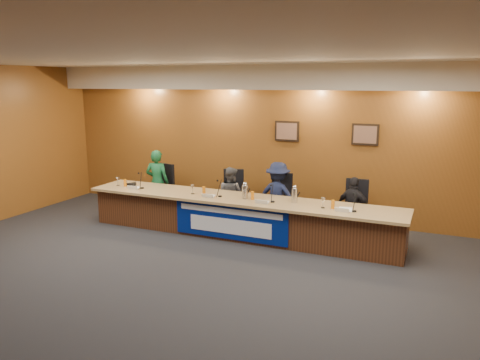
% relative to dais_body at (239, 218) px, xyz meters
% --- Properties ---
extents(floor, '(10.00, 10.00, 0.00)m').
position_rel_dais_body_xyz_m(floor, '(0.00, -2.40, -0.35)').
color(floor, black).
rests_on(floor, ground).
extents(ceiling, '(10.00, 8.00, 0.04)m').
position_rel_dais_body_xyz_m(ceiling, '(0.00, -2.40, 2.85)').
color(ceiling, silver).
rests_on(ceiling, wall_back).
extents(wall_back, '(10.00, 0.04, 3.20)m').
position_rel_dais_body_xyz_m(wall_back, '(0.00, 1.60, 1.25)').
color(wall_back, brown).
rests_on(wall_back, floor).
extents(soffit, '(10.00, 0.50, 0.50)m').
position_rel_dais_body_xyz_m(soffit, '(0.00, 1.35, 2.60)').
color(soffit, beige).
rests_on(soffit, wall_back).
extents(dais_body, '(6.00, 0.80, 0.70)m').
position_rel_dais_body_xyz_m(dais_body, '(0.00, 0.00, 0.00)').
color(dais_body, '#452412').
rests_on(dais_body, floor).
extents(dais_top, '(6.10, 0.95, 0.05)m').
position_rel_dais_body_xyz_m(dais_top, '(0.00, -0.05, 0.38)').
color(dais_top, '#9B7C4E').
rests_on(dais_top, dais_body).
extents(banner, '(2.20, 0.02, 0.65)m').
position_rel_dais_body_xyz_m(banner, '(0.00, -0.41, 0.03)').
color(banner, navy).
rests_on(banner, dais_body).
extents(banner_text_upper, '(2.00, 0.01, 0.10)m').
position_rel_dais_body_xyz_m(banner_text_upper, '(0.00, -0.43, 0.23)').
color(banner_text_upper, silver).
rests_on(banner_text_upper, banner).
extents(banner_text_lower, '(1.60, 0.01, 0.28)m').
position_rel_dais_body_xyz_m(banner_text_lower, '(0.00, -0.43, -0.05)').
color(banner_text_lower, silver).
rests_on(banner_text_lower, banner).
extents(wall_photo_left, '(0.52, 0.04, 0.42)m').
position_rel_dais_body_xyz_m(wall_photo_left, '(0.40, 1.57, 1.50)').
color(wall_photo_left, black).
rests_on(wall_photo_left, wall_back).
extents(wall_photo_right, '(0.52, 0.04, 0.42)m').
position_rel_dais_body_xyz_m(wall_photo_right, '(2.00, 1.57, 1.50)').
color(wall_photo_right, black).
rests_on(wall_photo_right, wall_back).
extents(panelist_a, '(0.57, 0.42, 1.42)m').
position_rel_dais_body_xyz_m(panelist_a, '(-2.25, 0.67, 0.36)').
color(panelist_a, '#13522B').
rests_on(panelist_a, floor).
extents(panelist_b, '(0.65, 0.56, 1.17)m').
position_rel_dais_body_xyz_m(panelist_b, '(-0.49, 0.67, 0.24)').
color(panelist_b, '#4D4D52').
rests_on(panelist_b, floor).
extents(panelist_c, '(0.89, 0.54, 1.34)m').
position_rel_dais_body_xyz_m(panelist_c, '(0.53, 0.67, 0.32)').
color(panelist_c, '#111835').
rests_on(panelist_c, floor).
extents(panelist_d, '(0.74, 0.47, 1.17)m').
position_rel_dais_body_xyz_m(panelist_d, '(2.00, 0.67, 0.23)').
color(panelist_d, black).
rests_on(panelist_d, floor).
extents(office_chair_a, '(0.59, 0.59, 0.08)m').
position_rel_dais_body_xyz_m(office_chair_a, '(-2.25, 0.77, 0.13)').
color(office_chair_a, black).
rests_on(office_chair_a, floor).
extents(office_chair_b, '(0.60, 0.60, 0.08)m').
position_rel_dais_body_xyz_m(office_chair_b, '(-0.49, 0.77, 0.13)').
color(office_chair_b, black).
rests_on(office_chair_b, floor).
extents(office_chair_c, '(0.53, 0.53, 0.08)m').
position_rel_dais_body_xyz_m(office_chair_c, '(0.53, 0.77, 0.13)').
color(office_chair_c, black).
rests_on(office_chair_c, floor).
extents(office_chair_d, '(0.49, 0.49, 0.08)m').
position_rel_dais_body_xyz_m(office_chair_d, '(2.00, 0.77, 0.13)').
color(office_chair_d, black).
rests_on(office_chair_d, floor).
extents(nameplate_a, '(0.24, 0.08, 0.10)m').
position_rel_dais_body_xyz_m(nameplate_a, '(-2.22, -0.27, 0.45)').
color(nameplate_a, white).
rests_on(nameplate_a, dais_top).
extents(microphone_a, '(0.07, 0.07, 0.02)m').
position_rel_dais_body_xyz_m(microphone_a, '(-2.09, -0.12, 0.41)').
color(microphone_a, black).
rests_on(microphone_a, dais_top).
extents(juice_glass_a, '(0.06, 0.06, 0.15)m').
position_rel_dais_body_xyz_m(juice_glass_a, '(-2.52, -0.10, 0.47)').
color(juice_glass_a, orange).
rests_on(juice_glass_a, dais_top).
extents(water_glass_a, '(0.08, 0.08, 0.18)m').
position_rel_dais_body_xyz_m(water_glass_a, '(-2.69, -0.12, 0.49)').
color(water_glass_a, silver).
rests_on(water_glass_a, dais_top).
extents(nameplate_b, '(0.24, 0.08, 0.10)m').
position_rel_dais_body_xyz_m(nameplate_b, '(-0.52, -0.28, 0.45)').
color(nameplate_b, white).
rests_on(nameplate_b, dais_top).
extents(microphone_b, '(0.07, 0.07, 0.02)m').
position_rel_dais_body_xyz_m(microphone_b, '(-0.34, -0.12, 0.41)').
color(microphone_b, black).
rests_on(microphone_b, dais_top).
extents(juice_glass_b, '(0.06, 0.06, 0.15)m').
position_rel_dais_body_xyz_m(juice_glass_b, '(-0.71, -0.07, 0.47)').
color(juice_glass_b, orange).
rests_on(juice_glass_b, dais_top).
extents(water_glass_b, '(0.08, 0.08, 0.18)m').
position_rel_dais_body_xyz_m(water_glass_b, '(-0.91, -0.14, 0.49)').
color(water_glass_b, silver).
rests_on(water_glass_b, dais_top).
extents(nameplate_c, '(0.24, 0.08, 0.10)m').
position_rel_dais_body_xyz_m(nameplate_c, '(0.56, -0.31, 0.45)').
color(nameplate_c, white).
rests_on(nameplate_c, dais_top).
extents(microphone_c, '(0.07, 0.07, 0.02)m').
position_rel_dais_body_xyz_m(microphone_c, '(0.70, -0.11, 0.41)').
color(microphone_c, black).
rests_on(microphone_c, dais_top).
extents(juice_glass_c, '(0.06, 0.06, 0.15)m').
position_rel_dais_body_xyz_m(juice_glass_c, '(0.30, -0.08, 0.47)').
color(juice_glass_c, orange).
rests_on(juice_glass_c, dais_top).
extents(water_glass_c, '(0.08, 0.08, 0.18)m').
position_rel_dais_body_xyz_m(water_glass_c, '(0.15, -0.09, 0.49)').
color(water_glass_c, silver).
rests_on(water_glass_c, dais_top).
extents(nameplate_d, '(0.24, 0.08, 0.10)m').
position_rel_dais_body_xyz_m(nameplate_d, '(1.97, -0.27, 0.45)').
color(nameplate_d, white).
rests_on(nameplate_d, dais_top).
extents(microphone_d, '(0.07, 0.07, 0.02)m').
position_rel_dais_body_xyz_m(microphone_d, '(2.15, -0.16, 0.41)').
color(microphone_d, black).
rests_on(microphone_d, dais_top).
extents(juice_glass_d, '(0.06, 0.06, 0.15)m').
position_rel_dais_body_xyz_m(juice_glass_d, '(1.78, -0.11, 0.47)').
color(juice_glass_d, orange).
rests_on(juice_glass_d, dais_top).
extents(water_glass_d, '(0.08, 0.08, 0.18)m').
position_rel_dais_body_xyz_m(water_glass_d, '(1.62, -0.14, 0.49)').
color(water_glass_d, silver).
rests_on(water_glass_d, dais_top).
extents(carafe_mid, '(0.12, 0.12, 0.25)m').
position_rel_dais_body_xyz_m(carafe_mid, '(0.14, -0.06, 0.52)').
color(carafe_mid, silver).
rests_on(carafe_mid, dais_top).
extents(carafe_right, '(0.11, 0.11, 0.26)m').
position_rel_dais_body_xyz_m(carafe_right, '(1.07, 0.01, 0.53)').
color(carafe_right, silver).
rests_on(carafe_right, dais_top).
extents(speakerphone, '(0.32, 0.32, 0.05)m').
position_rel_dais_body_xyz_m(speakerphone, '(-2.44, 0.00, 0.43)').
color(speakerphone, black).
rests_on(speakerphone, dais_top).
extents(paper_stack, '(0.26, 0.33, 0.01)m').
position_rel_dais_body_xyz_m(paper_stack, '(1.99, -0.08, 0.40)').
color(paper_stack, white).
rests_on(paper_stack, dais_top).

